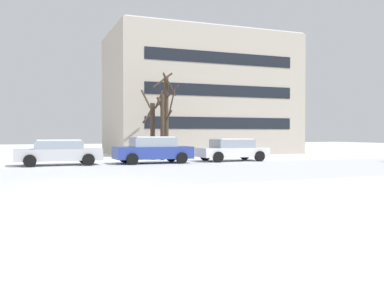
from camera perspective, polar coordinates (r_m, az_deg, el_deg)
name	(u,v)px	position (r m, az deg, el deg)	size (l,w,h in m)	color
ground_plane	(86,186)	(14.43, -13.76, -5.38)	(120.00, 120.00, 0.00)	white
road_surface	(73,175)	(18.30, -15.38, -3.97)	(80.00, 9.83, 0.00)	silver
parked_car_silver	(58,152)	(24.14, -17.21, -1.02)	(4.46, 1.99, 1.37)	silver
parked_car_blue	(153,150)	(24.77, -5.19, -0.75)	(4.38, 2.09, 1.53)	#283D93
parked_car_white	(232,149)	(26.86, 5.31, -0.73)	(4.29, 2.15, 1.39)	white
tree_far_mid	(153,127)	(28.24, -5.19, 2.27)	(1.62, 1.76, 4.55)	#423326
tree_far_right	(166,115)	(29.05, -3.44, 3.88)	(1.42, 1.37, 5.91)	#423326
tree_far_left	(163,123)	(27.85, -3.88, 2.76)	(2.34, 1.88, 4.86)	#423326
building_far_right	(200,95)	(37.88, 1.05, 6.49)	(15.47, 9.04, 10.17)	#B2A899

